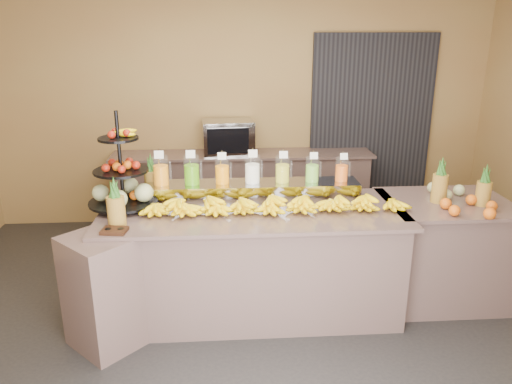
{
  "coord_description": "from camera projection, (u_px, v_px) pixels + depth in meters",
  "views": [
    {
      "loc": [
        -0.24,
        -3.54,
        2.37
      ],
      "look_at": [
        0.03,
        0.3,
        1.09
      ],
      "focal_mm": 35.0,
      "sensor_mm": 36.0,
      "label": 1
    }
  ],
  "objects": [
    {
      "name": "buffet_counter",
      "position": [
        240.0,
        264.0,
        4.2
      ],
      "size": [
        2.75,
        1.25,
        0.93
      ],
      "color": "gray",
      "rests_on": "ground"
    },
    {
      "name": "juice_pitcher_orange_b",
      "position": [
        222.0,
        172.0,
        4.27
      ],
      "size": [
        0.12,
        0.13,
        0.3
      ],
      "color": "silver",
      "rests_on": "pitcher_tray"
    },
    {
      "name": "juice_pitcher_green",
      "position": [
        192.0,
        172.0,
        4.25
      ],
      "size": [
        0.13,
        0.14,
        0.32
      ],
      "color": "silver",
      "rests_on": "pitcher_tray"
    },
    {
      "name": "fruit_stand",
      "position": [
        126.0,
        183.0,
        4.12
      ],
      "size": [
        0.61,
        0.61,
        0.81
      ],
      "rotation": [
        0.0,
        0.0,
        0.06
      ],
      "color": "black",
      "rests_on": "buffet_counter"
    },
    {
      "name": "juice_pitcher_orange_a",
      "position": [
        161.0,
        172.0,
        4.24
      ],
      "size": [
        0.13,
        0.14,
        0.32
      ],
      "color": "silver",
      "rests_on": "pitcher_tray"
    },
    {
      "name": "back_ledge",
      "position": [
        243.0,
        190.0,
        6.1
      ],
      "size": [
        3.1,
        0.55,
        0.93
      ],
      "color": "gray",
      "rests_on": "ground"
    },
    {
      "name": "right_counter",
      "position": [
        442.0,
        250.0,
        4.46
      ],
      "size": [
        1.08,
        0.88,
        0.93
      ],
      "color": "gray",
      "rests_on": "ground"
    },
    {
      "name": "oven_warmer",
      "position": [
        228.0,
        137.0,
        5.88
      ],
      "size": [
        0.63,
        0.47,
        0.39
      ],
      "primitive_type": "cube",
      "rotation": [
        0.0,
        0.0,
        0.09
      ],
      "color": "gray",
      "rests_on": "back_ledge"
    },
    {
      "name": "room_envelope",
      "position": [
        271.0,
        87.0,
        4.28
      ],
      "size": [
        6.04,
        5.02,
        2.82
      ],
      "color": "olive",
      "rests_on": "ground"
    },
    {
      "name": "pitcher_tray",
      "position": [
        252.0,
        191.0,
        4.35
      ],
      "size": [
        1.85,
        0.3,
        0.15
      ],
      "primitive_type": "cube",
      "color": "gray",
      "rests_on": "buffet_counter"
    },
    {
      "name": "pineapple_left_b",
      "position": [
        152.0,
        180.0,
        4.39
      ],
      "size": [
        0.13,
        0.13,
        0.4
      ],
      "rotation": [
        0.0,
        0.0,
        0.19
      ],
      "color": "brown",
      "rests_on": "buffet_counter"
    },
    {
      "name": "juice_pitcher_lime",
      "position": [
        312.0,
        171.0,
        4.33
      ],
      "size": [
        0.12,
        0.12,
        0.28
      ],
      "color": "silver",
      "rests_on": "pitcher_tray"
    },
    {
      "name": "juice_pitcher_orange_c",
      "position": [
        342.0,
        171.0,
        4.34
      ],
      "size": [
        0.11,
        0.12,
        0.27
      ],
      "color": "silver",
      "rests_on": "pitcher_tray"
    },
    {
      "name": "pineapple_left_a",
      "position": [
        116.0,
        208.0,
        3.74
      ],
      "size": [
        0.14,
        0.14,
        0.39
      ],
      "rotation": [
        0.0,
        0.0,
        0.25
      ],
      "color": "brown",
      "rests_on": "buffet_counter"
    },
    {
      "name": "juice_pitcher_lemon",
      "position": [
        282.0,
        171.0,
        4.31
      ],
      "size": [
        0.12,
        0.13,
        0.3
      ],
      "color": "silver",
      "rests_on": "pitcher_tray"
    },
    {
      "name": "right_fruit_pile",
      "position": [
        464.0,
        199.0,
        4.13
      ],
      "size": [
        0.47,
        0.45,
        0.25
      ],
      "color": "brown",
      "rests_on": "right_counter"
    },
    {
      "name": "banana_heap",
      "position": [
        275.0,
        201.0,
        4.06
      ],
      "size": [
        2.19,
        0.2,
        0.18
      ],
      "color": "yellow",
      "rests_on": "buffet_counter"
    },
    {
      "name": "juice_pitcher_milk",
      "position": [
        252.0,
        171.0,
        4.29
      ],
      "size": [
        0.13,
        0.14,
        0.32
      ],
      "color": "silver",
      "rests_on": "pitcher_tray"
    },
    {
      "name": "condiment_caddy",
      "position": [
        114.0,
        231.0,
        3.66
      ],
      "size": [
        0.2,
        0.16,
        0.03
      ],
      "primitive_type": "cube",
      "rotation": [
        0.0,
        0.0,
        -0.15
      ],
      "color": "#31190D",
      "rests_on": "buffet_counter"
    },
    {
      "name": "ground",
      "position": [
        255.0,
        328.0,
        4.11
      ],
      "size": [
        6.0,
        6.0,
        0.0
      ],
      "primitive_type": "plane",
      "color": "black",
      "rests_on": "ground"
    }
  ]
}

